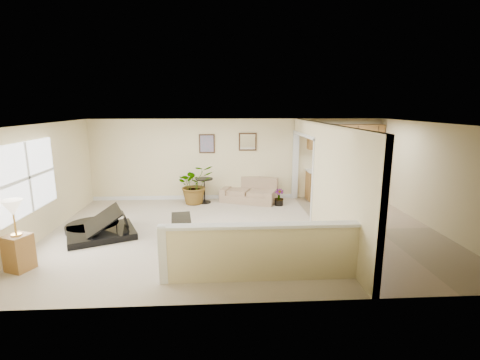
{
  "coord_description": "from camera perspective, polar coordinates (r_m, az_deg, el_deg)",
  "views": [
    {
      "loc": [
        -0.54,
        -7.67,
        2.89
      ],
      "look_at": [
        -0.08,
        0.4,
        1.15
      ],
      "focal_mm": 26.0,
      "sensor_mm": 36.0,
      "label": 1
    }
  ],
  "objects": [
    {
      "name": "floor",
      "position": [
        8.21,
        0.74,
        -8.47
      ],
      "size": [
        9.0,
        9.0,
        0.0
      ],
      "primitive_type": "plane",
      "color": "#C5B299",
      "rests_on": "ground"
    },
    {
      "name": "back_wall",
      "position": [
        10.81,
        -0.35,
        3.4
      ],
      "size": [
        9.0,
        0.04,
        2.5
      ],
      "primitive_type": "cube",
      "color": "beige",
      "rests_on": "floor"
    },
    {
      "name": "front_wall",
      "position": [
        4.98,
        3.2,
        -7.1
      ],
      "size": [
        9.0,
        0.04,
        2.5
      ],
      "primitive_type": "cube",
      "color": "beige",
      "rests_on": "floor"
    },
    {
      "name": "left_wall",
      "position": [
        8.79,
        -29.96,
        -0.27
      ],
      "size": [
        0.04,
        6.0,
        2.5
      ],
      "primitive_type": "cube",
      "color": "beige",
      "rests_on": "floor"
    },
    {
      "name": "right_wall",
      "position": [
        9.32,
        29.55,
        0.41
      ],
      "size": [
        0.04,
        6.0,
        2.5
      ],
      "primitive_type": "cube",
      "color": "beige",
      "rests_on": "floor"
    },
    {
      "name": "ceiling",
      "position": [
        7.7,
        0.79,
        9.23
      ],
      "size": [
        9.0,
        6.0,
        0.04
      ],
      "primitive_type": "cube",
      "color": "beige",
      "rests_on": "back_wall"
    },
    {
      "name": "kitchen_vinyl",
      "position": [
        8.99,
        21.39,
        -7.47
      ],
      "size": [
        2.7,
        6.0,
        0.01
      ],
      "primitive_type": "cube",
      "color": "gray",
      "rests_on": "floor"
    },
    {
      "name": "interior_partition",
      "position": [
        8.43,
        12.94,
        0.38
      ],
      "size": [
        0.18,
        5.99,
        2.5
      ],
      "color": "beige",
      "rests_on": "floor"
    },
    {
      "name": "pony_half_wall",
      "position": [
        5.9,
        3.08,
        -11.57
      ],
      "size": [
        3.42,
        0.22,
        1.0
      ],
      "color": "beige",
      "rests_on": "floor"
    },
    {
      "name": "left_window",
      "position": [
        8.31,
        -31.52,
        0.34
      ],
      "size": [
        0.05,
        2.15,
        1.45
      ],
      "primitive_type": "cube",
      "color": "white",
      "rests_on": "left_wall"
    },
    {
      "name": "wall_art_left",
      "position": [
        10.71,
        -5.45,
        5.96
      ],
      "size": [
        0.48,
        0.04,
        0.58
      ],
      "color": "#382314",
      "rests_on": "back_wall"
    },
    {
      "name": "wall_mirror",
      "position": [
        10.73,
        1.27,
        6.29
      ],
      "size": [
        0.55,
        0.04,
        0.55
      ],
      "color": "#382314",
      "rests_on": "back_wall"
    },
    {
      "name": "kitchen_cabinets",
      "position": [
        11.24,
        16.21,
        1.28
      ],
      "size": [
        2.36,
        0.65,
        2.33
      ],
      "color": "#9A6832",
      "rests_on": "floor"
    },
    {
      "name": "piano",
      "position": [
        8.51,
        -22.02,
        -4.7
      ],
      "size": [
        2.0,
        1.96,
        1.33
      ],
      "rotation": [
        0.0,
        0.0,
        0.41
      ],
      "color": "black",
      "rests_on": "floor"
    },
    {
      "name": "piano_bench",
      "position": [
        7.71,
        -9.58,
        -7.94
      ],
      "size": [
        0.51,
        0.85,
        0.54
      ],
      "primitive_type": "cube",
      "rotation": [
        0.0,
        0.0,
        0.13
      ],
      "color": "black",
      "rests_on": "floor"
    },
    {
      "name": "loveseat",
      "position": [
        10.71,
        1.46,
        -1.57
      ],
      "size": [
        1.95,
        1.47,
        0.93
      ],
      "rotation": [
        0.0,
        0.0,
        -0.37
      ],
      "color": "#A08466",
      "rests_on": "floor"
    },
    {
      "name": "accent_table",
      "position": [
        10.51,
        -5.87,
        -1.18
      ],
      "size": [
        0.52,
        0.52,
        0.75
      ],
      "color": "black",
      "rests_on": "floor"
    },
    {
      "name": "palm_plant",
      "position": [
        10.45,
        -7.42,
        -0.76
      ],
      "size": [
        1.33,
        1.26,
        1.18
      ],
      "color": "black",
      "rests_on": "floor"
    },
    {
      "name": "small_plant",
      "position": [
        10.31,
        6.41,
        -3.03
      ],
      "size": [
        0.34,
        0.34,
        0.49
      ],
      "color": "black",
      "rests_on": "floor"
    },
    {
      "name": "lamp_stand",
      "position": [
        7.37,
        -32.73,
        -8.39
      ],
      "size": [
        0.5,
        0.5,
        1.3
      ],
      "color": "#9A6832",
      "rests_on": "floor"
    }
  ]
}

